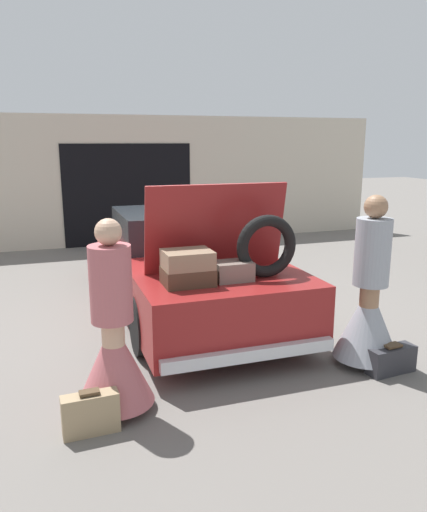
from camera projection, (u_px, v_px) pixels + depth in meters
The scene contains 7 objects.
ground_plane at pixel (184, 306), 6.99m from camera, with size 40.00×40.00×0.00m, color slate.
garage_wall_back at pixel (128, 181), 10.92m from camera, with size 12.00×0.14×2.80m.
car at pixel (184, 264), 6.85m from camera, with size 1.89×4.77×1.82m.
person_left at pixel (114, 346), 4.17m from camera, with size 0.66×0.66×1.66m.
person_right at pixel (369, 307), 5.04m from camera, with size 0.67×0.67×1.76m.
suitcase_beside_left_person at pixel (91, 414), 3.92m from camera, with size 0.45×0.17×0.36m.
suitcase_beside_right_person at pixel (391, 360), 4.96m from camera, with size 0.52×0.22×0.30m.
Camera 1 is at (-1.74, -6.44, 2.26)m, focal length 35.00 mm.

